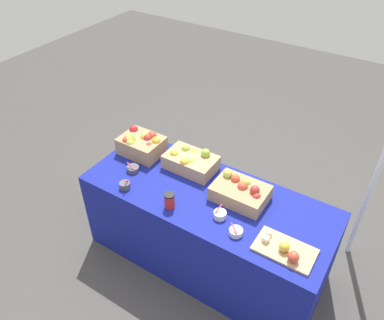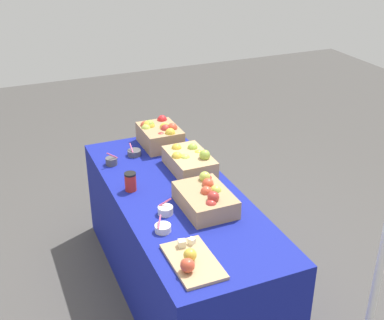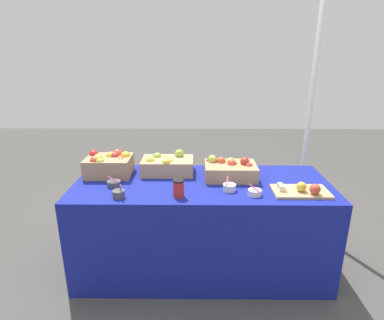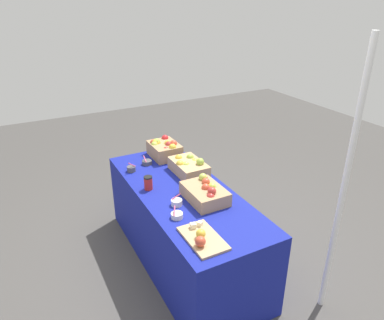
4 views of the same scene
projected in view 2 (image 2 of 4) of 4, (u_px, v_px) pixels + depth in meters
name	position (u px, v px, depth m)	size (l,w,h in m)	color
ground_plane	(179.00, 286.00, 3.57)	(10.00, 10.00, 0.00)	#474442
table	(178.00, 242.00, 3.40)	(1.90, 0.76, 0.74)	navy
apple_crate_left	(159.00, 134.00, 3.85)	(0.35, 0.27, 0.19)	tan
apple_crate_middle	(189.00, 161.00, 3.50)	(0.41, 0.25, 0.18)	tan
apple_crate_right	(206.00, 198.00, 3.06)	(0.39, 0.28, 0.17)	tan
cutting_board_front	(191.00, 260.00, 2.60)	(0.38, 0.22, 0.09)	tan
sample_bowl_near	(111.00, 161.00, 3.59)	(0.08, 0.09, 0.11)	#4C4C51
sample_bowl_mid	(165.00, 210.00, 3.02)	(0.09, 0.09, 0.09)	silver
sample_bowl_far	(134.00, 153.00, 3.73)	(0.10, 0.10, 0.09)	#4C4C51
sample_bowl_extra	(163.00, 228.00, 2.86)	(0.09, 0.09, 0.09)	silver
coffee_cup	(130.00, 182.00, 3.25)	(0.07, 0.07, 0.12)	red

